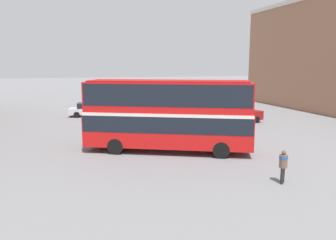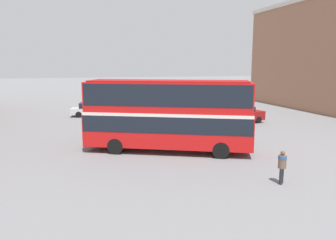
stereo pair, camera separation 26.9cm
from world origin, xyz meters
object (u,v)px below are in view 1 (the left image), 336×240
(double_decker_bus, at_px, (168,111))
(parked_car_kerb_far, at_px, (241,114))
(pedestrian_foreground, at_px, (283,163))
(parked_car_kerb_near, at_px, (91,109))

(double_decker_bus, xyz_separation_m, parked_car_kerb_far, (9.95, 8.11, -1.86))
(parked_car_kerb_far, bearing_deg, pedestrian_foreground, -119.57)
(pedestrian_foreground, xyz_separation_m, parked_car_kerb_near, (-7.41, 23.56, -0.24))
(parked_car_kerb_near, bearing_deg, parked_car_kerb_far, -21.73)
(double_decker_bus, xyz_separation_m, parked_car_kerb_near, (-3.85, 16.35, -1.90))
(parked_car_kerb_near, bearing_deg, double_decker_bus, -67.65)
(pedestrian_foreground, relative_size, parked_car_kerb_far, 0.39)
(double_decker_bus, bearing_deg, parked_car_kerb_near, 128.09)
(pedestrian_foreground, xyz_separation_m, parked_car_kerb_far, (6.39, 15.32, -0.19))
(double_decker_bus, relative_size, pedestrian_foreground, 6.60)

